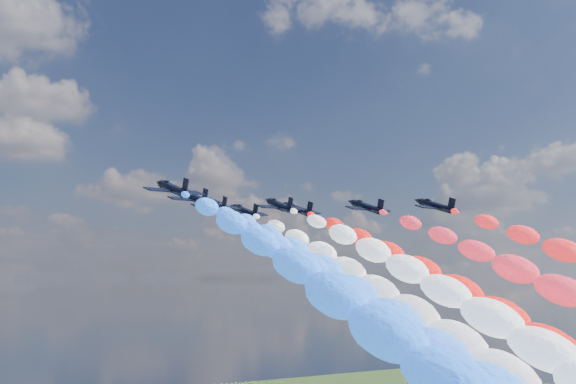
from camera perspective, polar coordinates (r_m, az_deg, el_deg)
jet_0 at (r=109.09m, az=-9.36°, el=0.28°), size 9.85×13.00×6.00m
trail_0 at (r=61.54m, az=10.39°, el=-14.91°), size 7.26×106.81×48.94m
jet_1 at (r=120.50m, az=-7.68°, el=-0.44°), size 9.59×12.81×6.00m
trail_1 at (r=73.42m, az=9.97°, el=-13.62°), size 7.26×106.81×48.94m
jet_2 at (r=131.54m, az=-5.97°, el=-1.02°), size 9.40×12.68×6.00m
trail_2 at (r=85.07m, az=10.26°, el=-12.70°), size 7.26×106.81×48.94m
jet_3 at (r=132.31m, az=-0.69°, el=-1.10°), size 9.79×12.96×6.00m
trail_3 at (r=89.38m, az=17.91°, el=-12.20°), size 7.26×106.81×48.94m
jet_4 at (r=143.64m, az=-3.54°, el=-1.56°), size 9.55×12.79×6.00m
trail_4 at (r=98.30m, az=11.76°, el=-11.89°), size 7.26×106.81×48.94m
jet_5 at (r=139.47m, az=0.77°, el=-1.40°), size 9.54×12.78×6.00m
trail_5 at (r=97.27m, az=18.57°, el=-11.73°), size 7.26×106.81×48.94m
jet_6 at (r=135.91m, az=6.41°, el=-1.21°), size 9.18×12.52×6.00m
jet_7 at (r=135.93m, az=11.92°, el=-1.10°), size 9.30×12.60×6.00m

